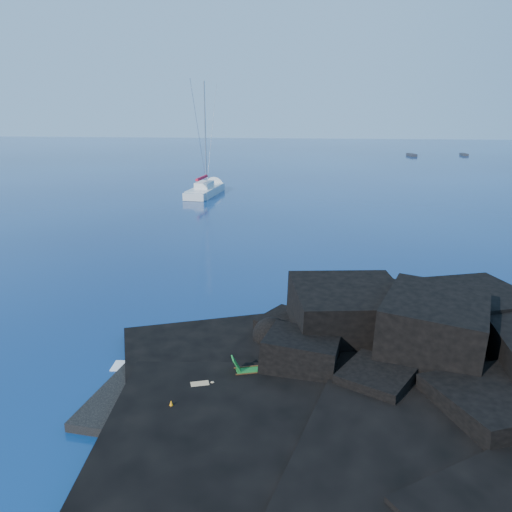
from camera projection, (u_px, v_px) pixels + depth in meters
The scene contains 11 objects.
ground at pixel (92, 400), 19.39m from camera, with size 400.00×400.00×0.00m, color #031136.
headland at pixel (421, 382), 20.71m from camera, with size 24.00×24.00×3.60m, color black, non-canonical shape.
beach at pixel (208, 401), 19.33m from camera, with size 8.50×6.00×0.70m, color black.
surf_foam at pixel (239, 349), 23.56m from camera, with size 10.00×8.00×0.06m, color white, non-canonical shape.
sailboat at pixel (206, 195), 67.53m from camera, with size 2.95×14.06×14.74m, color silver, non-canonical shape.
deck_chair at pixel (252, 365), 20.31m from camera, with size 1.47×0.64×1.01m, color #176A25, non-canonical shape.
towel at pixel (200, 389), 19.45m from camera, with size 2.04×0.97×0.05m, color silver.
sunbather at pixel (200, 386), 19.41m from camera, with size 1.94×0.48×0.26m, color tan, non-canonical shape.
marker_cone at pixel (171, 406), 17.96m from camera, with size 0.32×0.32×0.48m, color orange.
distant_boat_a at pixel (412, 156), 126.42m from camera, with size 1.43×4.60×0.61m, color #28282D.
distant_boat_b at pixel (464, 156), 127.80m from camera, with size 1.29×4.13×0.55m, color #26272B.
Camera 1 is at (8.45, -16.14, 10.79)m, focal length 35.00 mm.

